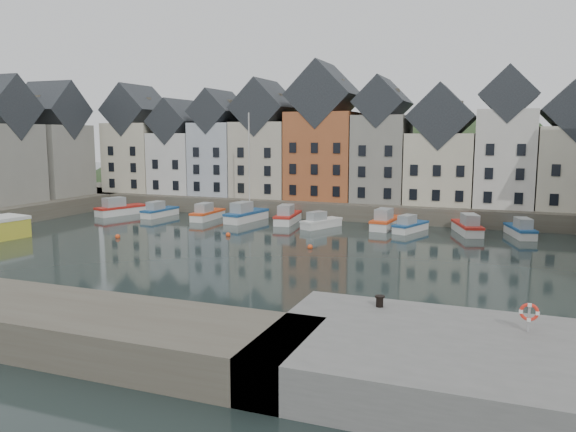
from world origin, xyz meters
The scene contains 19 objects.
ground centered at (0.00, 0.00, 0.00)m, with size 260.00×260.00×0.00m, color black.
far_quay centered at (0.00, 30.00, 1.00)m, with size 90.00×16.00×2.00m, color #4E483C.
near_quay centered at (22.00, -20.00, 1.00)m, with size 18.00×10.00×2.00m, color #60605E.
hillside centered at (0.02, 56.00, -17.96)m, with size 153.60×70.40×64.00m.
far_terrace centered at (3.21, 28.00, 8.88)m, with size 72.37×8.16×17.78m.
left_terrace centered at (-36.00, 13.50, 8.88)m, with size 7.65×17.00×15.69m.
mooring_buoys centered at (-4.00, 5.33, 0.15)m, with size 20.50×5.50×0.50m.
boat_a centered at (-24.38, 16.80, 0.77)m, with size 4.10×7.06×2.59m.
boat_b centered at (-18.69, 17.41, 0.66)m, with size 2.27×5.91×2.22m.
boat_c centered at (-11.70, 17.39, 0.69)m, with size 1.92×6.06×2.32m.
boat_d centered at (-6.61, 17.76, 0.86)m, with size 3.19×7.19×13.27m.
boat_e centered at (-1.42, 18.39, 0.74)m, with size 2.80×6.66×2.48m.
boat_f centered at (3.30, 16.53, 0.62)m, with size 3.76×5.65×2.09m.
boat_g centered at (10.25, 18.84, 0.75)m, with size 2.59×6.71×2.52m.
boat_h centered at (13.15, 17.55, 0.62)m, with size 3.38×5.66×2.08m.
boat_i centered at (19.08, 18.42, 0.72)m, with size 3.83×6.63×2.43m.
boat_j centered at (24.28, 18.65, 0.66)m, with size 3.32×6.08×2.23m.
mooring_bollard centered at (16.96, -16.50, 2.31)m, with size 0.48×0.48×0.56m.
life_ring_post centered at (23.69, -17.77, 2.86)m, with size 0.80×0.17×1.30m.
Camera 1 is at (22.36, -43.15, 10.45)m, focal length 35.00 mm.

